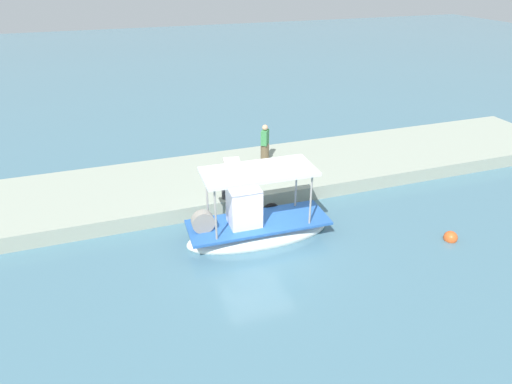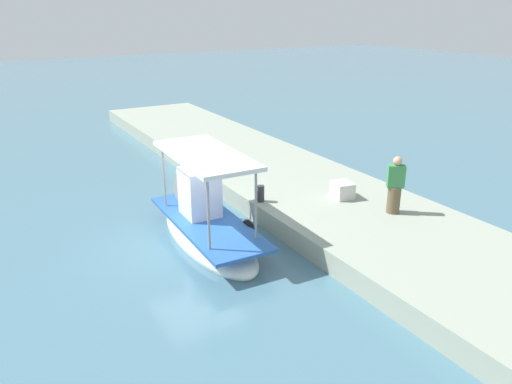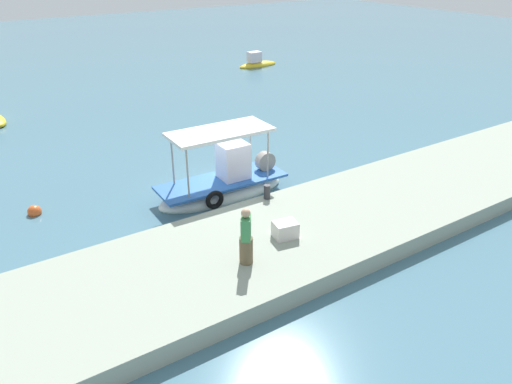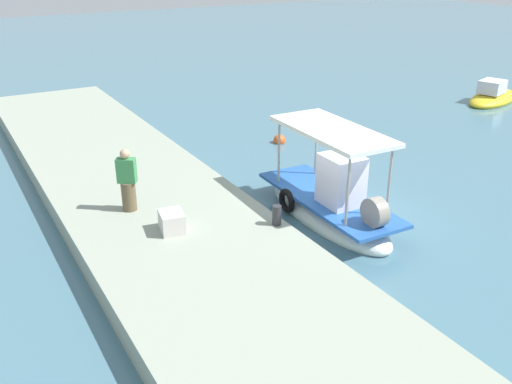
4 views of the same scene
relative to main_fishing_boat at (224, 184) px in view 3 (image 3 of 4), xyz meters
The scene contains 8 objects.
ground_plane 0.65m from the main_fishing_boat, 64.27° to the left, with size 120.00×120.00×0.00m, color slate.
dock_quay 4.47m from the main_fishing_boat, 87.76° to the right, with size 36.00×5.16×0.63m, color #97A08F.
main_fishing_boat is the anchor object (origin of this frame).
fisherman_near_bollard 5.77m from the main_fishing_boat, 113.33° to the right, with size 0.55×0.57×1.78m.
mooring_bollard 2.29m from the main_fishing_boat, 75.57° to the right, with size 0.24×0.24×0.54m, color #2D2D33.
cargo_crate 4.75m from the main_fishing_boat, 95.68° to the right, with size 0.73×0.58×0.52m, color beige.
marker_buoy 7.15m from the main_fishing_boat, 159.55° to the left, with size 0.50×0.50×0.50m.
moored_boat_near 23.72m from the main_fishing_boat, 53.50° to the left, with size 3.54×1.33×1.45m.
Camera 3 is at (-8.78, -15.82, 8.93)m, focal length 34.69 mm.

